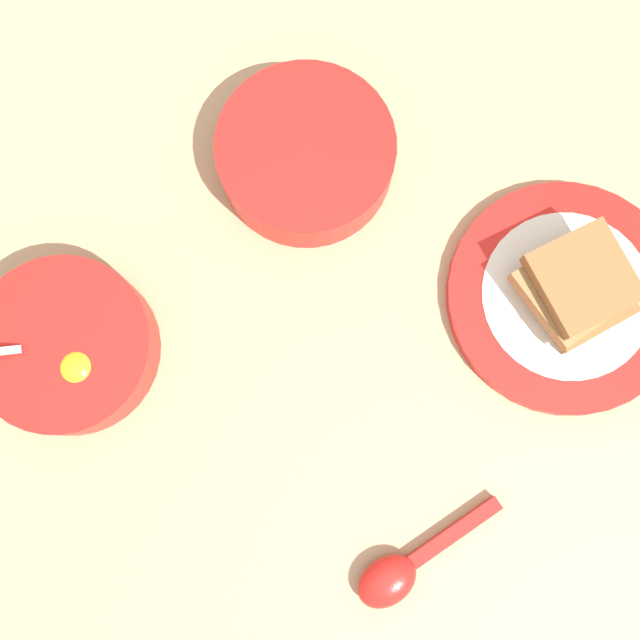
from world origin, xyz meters
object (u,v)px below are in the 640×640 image
(toast_plate, at_px, (564,296))
(soup_spoon, at_px, (400,571))
(toast_sandwich, at_px, (576,287))
(egg_bowl, at_px, (66,346))
(congee_bowl, at_px, (305,153))

(toast_plate, relative_size, soup_spoon, 1.47)
(soup_spoon, bearing_deg, toast_sandwich, -82.63)
(egg_bowl, height_order, toast_sandwich, egg_bowl)
(toast_sandwich, distance_m, congee_bowl, 0.28)
(soup_spoon, relative_size, congee_bowl, 0.90)
(toast_sandwich, bearing_deg, soup_spoon, 97.37)
(egg_bowl, relative_size, toast_sandwich, 1.38)
(toast_plate, xyz_separation_m, toast_sandwich, (0.00, -0.00, 0.03))
(toast_sandwich, relative_size, congee_bowl, 0.69)
(toast_plate, height_order, toast_sandwich, toast_sandwich)
(egg_bowl, relative_size, soup_spoon, 1.05)
(egg_bowl, bearing_deg, congee_bowl, -99.72)
(soup_spoon, bearing_deg, egg_bowl, 6.59)
(toast_sandwich, height_order, congee_bowl, toast_sandwich)
(congee_bowl, bearing_deg, toast_plate, -168.67)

